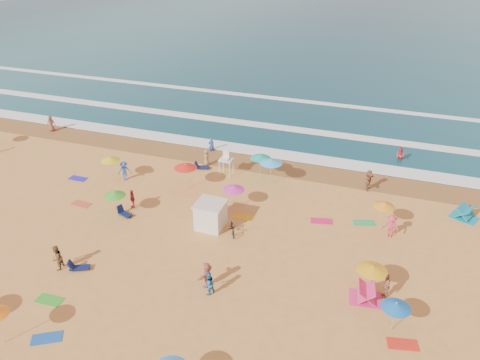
% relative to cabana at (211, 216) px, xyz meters
% --- Properties ---
extents(ground, '(220.00, 220.00, 0.00)m').
position_rel_cabana_xyz_m(ground, '(-1.13, -0.72, -1.00)').
color(ground, gold).
rests_on(ground, ground).
extents(ocean, '(220.00, 140.00, 0.18)m').
position_rel_cabana_xyz_m(ocean, '(-1.13, 83.28, -1.00)').
color(ocean, '#0C4756').
rests_on(ocean, ground).
extents(wet_sand, '(220.00, 220.00, 0.00)m').
position_rel_cabana_xyz_m(wet_sand, '(-1.13, 11.78, -0.99)').
color(wet_sand, olive).
rests_on(wet_sand, ground).
extents(surf_foam, '(200.00, 18.70, 0.05)m').
position_rel_cabana_xyz_m(surf_foam, '(-1.13, 20.60, -0.90)').
color(surf_foam, white).
rests_on(surf_foam, ground).
extents(cabana, '(2.00, 2.00, 2.00)m').
position_rel_cabana_xyz_m(cabana, '(0.00, 0.00, 0.00)').
color(cabana, silver).
rests_on(cabana, ground).
extents(cabana_roof, '(2.20, 2.20, 0.12)m').
position_rel_cabana_xyz_m(cabana_roof, '(-0.00, 0.00, 1.06)').
color(cabana_roof, silver).
rests_on(cabana_roof, cabana).
extents(bicycle, '(1.44, 2.00, 1.00)m').
position_rel_cabana_xyz_m(bicycle, '(1.90, -0.30, -0.50)').
color(bicycle, black).
rests_on(bicycle, ground).
extents(lifeguard_stand, '(1.20, 1.20, 2.10)m').
position_rel_cabana_xyz_m(lifeguard_stand, '(-1.99, 8.55, 0.05)').
color(lifeguard_stand, white).
rests_on(lifeguard_stand, ground).
extents(beach_umbrellas, '(59.40, 26.64, 0.77)m').
position_rel_cabana_xyz_m(beach_umbrellas, '(0.71, -0.42, 1.13)').
color(beach_umbrellas, '#D72FB5').
rests_on(beach_umbrellas, ground).
extents(loungers, '(56.11, 23.75, 0.34)m').
position_rel_cabana_xyz_m(loungers, '(5.94, -3.66, -0.83)').
color(loungers, '#0E1449').
rests_on(loungers, ground).
extents(towels, '(52.87, 24.79, 0.03)m').
position_rel_cabana_xyz_m(towels, '(-0.27, -1.66, -0.98)').
color(towels, red).
rests_on(towels, ground).
extents(popup_tents, '(8.75, 14.20, 1.20)m').
position_rel_cabana_xyz_m(popup_tents, '(15.38, 1.85, -0.40)').
color(popup_tents, '#E5327A').
rests_on(popup_tents, ground).
extents(beachgoers, '(51.63, 26.39, 2.15)m').
position_rel_cabana_xyz_m(beachgoers, '(0.68, 3.23, -0.13)').
color(beachgoers, tan).
rests_on(beachgoers, ground).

